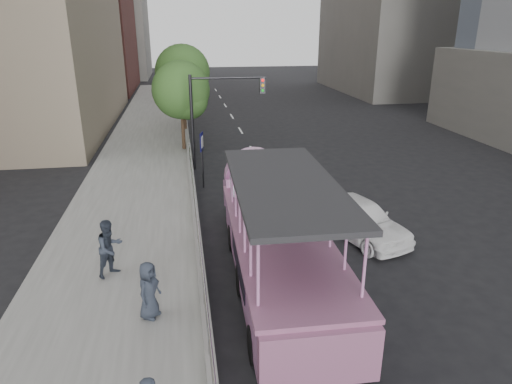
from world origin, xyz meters
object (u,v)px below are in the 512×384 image
(duck_boat, at_px, (274,234))
(street_tree_far, at_px, (184,74))
(pedestrian_mid, at_px, (110,248))
(street_tree_near, at_px, (183,92))
(parking_sign, at_px, (202,154))
(traffic_signal, at_px, (213,106))
(pedestrian_far, at_px, (149,290))
(car, at_px, (359,218))

(duck_boat, height_order, street_tree_far, street_tree_far)
(pedestrian_mid, relative_size, street_tree_near, 0.32)
(parking_sign, relative_size, street_tree_far, 0.43)
(pedestrian_mid, distance_m, traffic_signal, 12.77)
(pedestrian_far, bearing_deg, pedestrian_mid, 56.62)
(pedestrian_far, relative_size, street_tree_far, 0.25)
(duck_boat, relative_size, street_tree_far, 1.71)
(pedestrian_far, height_order, street_tree_near, street_tree_near)
(pedestrian_far, xyz_separation_m, parking_sign, (2.00, 11.02, 0.65))
(parking_sign, bearing_deg, street_tree_far, 92.46)
(traffic_signal, height_order, street_tree_near, street_tree_near)
(car, bearing_deg, parking_sign, 110.82)
(pedestrian_far, relative_size, traffic_signal, 0.31)
(parking_sign, bearing_deg, car, -50.13)
(parking_sign, distance_m, street_tree_far, 12.97)
(parking_sign, xyz_separation_m, street_tree_far, (-0.54, 12.70, 2.55))
(pedestrian_mid, bearing_deg, duck_boat, -45.98)
(parking_sign, bearing_deg, pedestrian_far, -100.29)
(duck_boat, relative_size, street_tree_near, 1.92)
(pedestrian_mid, relative_size, parking_sign, 0.66)
(car, bearing_deg, traffic_signal, 96.29)
(street_tree_far, bearing_deg, pedestrian_mid, -97.36)
(car, bearing_deg, pedestrian_mid, 173.37)
(parking_sign, xyz_separation_m, street_tree_near, (-0.74, 6.70, 2.06))
(pedestrian_mid, bearing_deg, pedestrian_far, -106.91)
(traffic_signal, bearing_deg, car, -64.67)
(car, relative_size, pedestrian_far, 2.84)
(duck_boat, bearing_deg, street_tree_far, 96.35)
(street_tree_near, bearing_deg, duck_boat, -80.48)
(pedestrian_far, height_order, parking_sign, parking_sign)
(duck_boat, distance_m, parking_sign, 8.89)
(street_tree_near, bearing_deg, street_tree_far, 88.09)
(duck_boat, xyz_separation_m, car, (3.71, 2.05, -0.57))
(car, distance_m, street_tree_far, 20.58)
(pedestrian_mid, distance_m, street_tree_far, 21.68)
(duck_boat, xyz_separation_m, street_tree_far, (-2.38, 21.39, 2.96))
(pedestrian_mid, bearing_deg, traffic_signal, 25.87)
(duck_boat, height_order, traffic_signal, traffic_signal)
(pedestrian_mid, bearing_deg, parking_sign, 24.16)
(parking_sign, bearing_deg, pedestrian_mid, -111.00)
(pedestrian_mid, distance_m, pedestrian_far, 2.76)
(parking_sign, xyz_separation_m, traffic_signal, (0.85, 3.27, 1.74))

